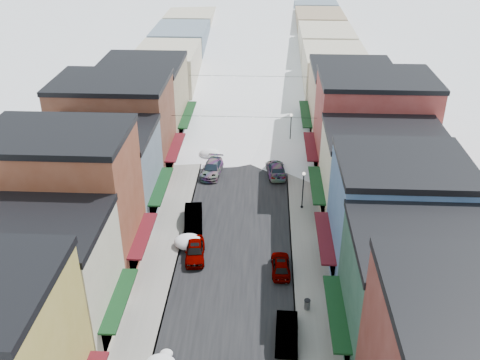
# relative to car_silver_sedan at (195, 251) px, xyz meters

# --- Properties ---
(road) EXTENTS (10.00, 160.00, 0.01)m
(road) POSITION_rel_car_silver_sedan_xyz_m (3.50, 38.06, -0.71)
(road) COLOR black
(road) RESTS_ON ground
(sidewalk_left) EXTENTS (3.20, 160.00, 0.15)m
(sidewalk_left) POSITION_rel_car_silver_sedan_xyz_m (-3.10, 38.06, -0.64)
(sidewalk_left) COLOR gray
(sidewalk_left) RESTS_ON ground
(sidewalk_right) EXTENTS (3.20, 160.00, 0.15)m
(sidewalk_right) POSITION_rel_car_silver_sedan_xyz_m (10.10, 38.06, -0.64)
(sidewalk_right) COLOR gray
(sidewalk_right) RESTS_ON ground
(curb_left) EXTENTS (0.10, 160.00, 0.15)m
(curb_left) POSITION_rel_car_silver_sedan_xyz_m (-1.55, 38.06, -0.64)
(curb_left) COLOR slate
(curb_left) RESTS_ON ground
(curb_right) EXTENTS (0.10, 160.00, 0.15)m
(curb_right) POSITION_rel_car_silver_sedan_xyz_m (8.55, 38.06, -0.64)
(curb_right) COLOR slate
(curb_right) RESTS_ON ground
(bldg_l_cream) EXTENTS (11.30, 8.20, 9.50)m
(bldg_l_cream) POSITION_rel_car_silver_sedan_xyz_m (-9.69, -9.44, 4.05)
(bldg_l_cream) COLOR beige
(bldg_l_cream) RESTS_ON ground
(bldg_l_brick_near) EXTENTS (12.30, 8.20, 12.50)m
(bldg_l_brick_near) POSITION_rel_car_silver_sedan_xyz_m (-10.19, -1.44, 5.54)
(bldg_l_brick_near) COLOR brown
(bldg_l_brick_near) RESTS_ON ground
(bldg_l_grayblue) EXTENTS (11.30, 9.20, 9.00)m
(bldg_l_grayblue) POSITION_rel_car_silver_sedan_xyz_m (-9.69, 7.06, 3.80)
(bldg_l_grayblue) COLOR slate
(bldg_l_grayblue) RESTS_ON ground
(bldg_l_brick_far) EXTENTS (13.30, 9.20, 11.00)m
(bldg_l_brick_far) POSITION_rel_car_silver_sedan_xyz_m (-10.69, 16.06, 4.79)
(bldg_l_brick_far) COLOR brown
(bldg_l_brick_far) RESTS_ON ground
(bldg_l_tan) EXTENTS (11.30, 11.20, 10.00)m
(bldg_l_tan) POSITION_rel_car_silver_sedan_xyz_m (-9.69, 26.06, 4.29)
(bldg_l_tan) COLOR #978563
(bldg_l_tan) RESTS_ON ground
(bldg_r_green) EXTENTS (11.30, 9.20, 9.50)m
(bldg_r_green) POSITION_rel_car_silver_sedan_xyz_m (16.69, -9.94, 4.04)
(bldg_r_green) COLOR #204436
(bldg_r_green) RESTS_ON ground
(bldg_r_blue) EXTENTS (11.30, 9.20, 10.50)m
(bldg_r_blue) POSITION_rel_car_silver_sedan_xyz_m (16.69, -0.94, 4.54)
(bldg_r_blue) COLOR #416394
(bldg_r_blue) RESTS_ON ground
(bldg_r_cream) EXTENTS (12.30, 9.20, 9.00)m
(bldg_r_cream) POSITION_rel_car_silver_sedan_xyz_m (17.19, 8.06, 3.80)
(bldg_r_cream) COLOR beige
(bldg_r_cream) RESTS_ON ground
(bldg_r_brick_far) EXTENTS (13.30, 9.20, 11.50)m
(bldg_r_brick_far) POSITION_rel_car_silver_sedan_xyz_m (17.69, 17.06, 5.04)
(bldg_r_brick_far) COLOR maroon
(bldg_r_brick_far) RESTS_ON ground
(bldg_r_tan) EXTENTS (11.30, 11.20, 9.50)m
(bldg_r_tan) POSITION_rel_car_silver_sedan_xyz_m (16.69, 27.06, 4.04)
(bldg_r_tan) COLOR tan
(bldg_r_tan) RESTS_ON ground
(distant_blocks) EXTENTS (34.00, 55.00, 8.00)m
(distant_blocks) POSITION_rel_car_silver_sedan_xyz_m (3.50, 61.06, 3.29)
(distant_blocks) COLOR gray
(distant_blocks) RESTS_ON ground
(overhead_cables) EXTENTS (16.40, 15.04, 0.04)m
(overhead_cables) POSITION_rel_car_silver_sedan_xyz_m (3.50, 25.56, 5.49)
(overhead_cables) COLOR black
(overhead_cables) RESTS_ON ground
(car_silver_sedan) EXTENTS (2.07, 4.32, 1.43)m
(car_silver_sedan) POSITION_rel_car_silver_sedan_xyz_m (0.00, 0.00, 0.00)
(car_silver_sedan) COLOR gray
(car_silver_sedan) RESTS_ON ground
(car_dark_hatch) EXTENTS (2.25, 4.99, 1.59)m
(car_dark_hatch) POSITION_rel_car_silver_sedan_xyz_m (-0.80, 5.24, 0.08)
(car_dark_hatch) COLOR black
(car_dark_hatch) RESTS_ON ground
(car_silver_wagon) EXTENTS (2.51, 5.17, 1.45)m
(car_silver_wagon) POSITION_rel_car_silver_sedan_xyz_m (0.00, 15.83, 0.01)
(car_silver_wagon) COLOR #9EA0A6
(car_silver_wagon) RESTS_ON ground
(car_green_sedan) EXTENTS (1.75, 4.55, 1.48)m
(car_green_sedan) POSITION_rel_car_silver_sedan_xyz_m (7.80, -9.44, 0.03)
(car_green_sedan) COLOR black
(car_green_sedan) RESTS_ON ground
(car_gray_suv) EXTENTS (1.69, 3.94, 1.33)m
(car_gray_suv) POSITION_rel_car_silver_sedan_xyz_m (7.52, -1.61, -0.05)
(car_gray_suv) COLOR gray
(car_gray_suv) RESTS_ON ground
(car_black_sedan) EXTENTS (2.55, 5.14, 1.44)m
(car_black_sedan) POSITION_rel_car_silver_sedan_xyz_m (7.27, 16.02, 0.01)
(car_black_sedan) COLOR black
(car_black_sedan) RESTS_ON ground
(car_lane_silver) EXTENTS (2.18, 4.88, 1.63)m
(car_lane_silver) POSITION_rel_car_silver_sedan_xyz_m (2.46, 31.68, 0.10)
(car_lane_silver) COLOR #979B9F
(car_lane_silver) RESTS_ON ground
(car_lane_white) EXTENTS (3.40, 6.08, 1.61)m
(car_lane_white) POSITION_rel_car_silver_sedan_xyz_m (4.11, 38.65, 0.09)
(car_lane_white) COLOR white
(car_lane_white) RESTS_ON ground
(trash_can) EXTENTS (0.50, 0.50, 0.84)m
(trash_can) POSITION_rel_car_silver_sedan_xyz_m (9.46, -6.30, -0.13)
(trash_can) COLOR #56575A
(trash_can) RESTS_ON sidewalk_right
(streetlamp_near) EXTENTS (0.34, 0.34, 4.05)m
(streetlamp_near) POSITION_rel_car_silver_sedan_xyz_m (9.86, 8.77, 1.99)
(streetlamp_near) COLOR black
(streetlamp_near) RESTS_ON sidewalk_right
(streetlamp_far) EXTENTS (0.35, 0.35, 4.23)m
(streetlamp_far) POSITION_rel_car_silver_sedan_xyz_m (9.12, 23.93, 2.11)
(streetlamp_far) COLOR black
(streetlamp_far) RESTS_ON sidewalk_right
(snow_pile_mid) EXTENTS (2.64, 2.83, 1.12)m
(snow_pile_mid) POSITION_rel_car_silver_sedan_xyz_m (-0.78, 1.66, -0.18)
(snow_pile_mid) COLOR white
(snow_pile_mid) RESTS_ON ground
(snow_pile_far) EXTENTS (2.40, 2.68, 1.02)m
(snow_pile_far) POSITION_rel_car_silver_sedan_xyz_m (-0.78, 20.28, -0.23)
(snow_pile_far) COLOR white
(snow_pile_far) RESTS_ON ground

